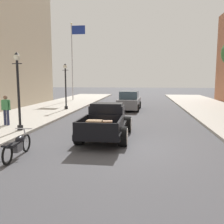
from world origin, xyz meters
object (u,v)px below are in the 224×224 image
object	(u,v)px
hotrod_truck_black	(107,121)
street_lamp_far	(66,83)
pedestrian_sidewalk_left	(6,108)
motorcycle_parked	(17,145)
street_lamp_near	(18,85)
flagpole	(74,53)
car_background_grey	(129,101)

from	to	relation	value
hotrod_truck_black	street_lamp_far	distance (m)	10.35
street_lamp_far	pedestrian_sidewalk_left	bearing A→B (deg)	-97.05
motorcycle_parked	street_lamp_near	size ratio (longest dim) A/B	0.55
pedestrian_sidewalk_left	flagpole	xyz separation A→B (m)	(-0.95, 16.81, 4.68)
street_lamp_near	flagpole	distance (m)	18.42
motorcycle_parked	pedestrian_sidewalk_left	xyz separation A→B (m)	(-3.30, 4.90, 0.64)
street_lamp_near	street_lamp_far	size ratio (longest dim) A/B	1.00
street_lamp_far	car_background_grey	bearing A→B (deg)	13.71
hotrod_truck_black	street_lamp_near	size ratio (longest dim) A/B	1.29
motorcycle_parked	car_background_grey	world-z (taller)	car_background_grey
pedestrian_sidewalk_left	flagpole	distance (m)	17.47
motorcycle_parked	street_lamp_far	bearing A→B (deg)	100.64
motorcycle_parked	street_lamp_near	bearing A→B (deg)	116.78
motorcycle_parked	street_lamp_far	xyz separation A→B (m)	(-2.35, 12.53, 1.94)
street_lamp_far	flagpole	xyz separation A→B (m)	(-1.90, 9.18, 3.39)
hotrod_truck_black	flagpole	xyz separation A→B (m)	(-6.80, 18.14, 5.02)
hotrod_truck_black	car_background_grey	bearing A→B (deg)	87.60
hotrod_truck_black	motorcycle_parked	bearing A→B (deg)	-125.58
pedestrian_sidewalk_left	flagpole	world-z (taller)	flagpole
street_lamp_near	motorcycle_parked	bearing A→B (deg)	-63.22
flagpole	pedestrian_sidewalk_left	bearing A→B (deg)	-86.75
street_lamp_far	flagpole	world-z (taller)	flagpole
hotrod_truck_black	motorcycle_parked	xyz separation A→B (m)	(-2.55, -3.56, -0.31)
hotrod_truck_black	pedestrian_sidewalk_left	xyz separation A→B (m)	(-5.85, 1.33, 0.33)
hotrod_truck_black	street_lamp_near	bearing A→B (deg)	177.50
car_background_grey	flagpole	xyz separation A→B (m)	(-7.23, 7.88, 5.00)
flagpole	motorcycle_parked	bearing A→B (deg)	-78.92
pedestrian_sidewalk_left	street_lamp_far	size ratio (longest dim) A/B	0.43
car_background_grey	street_lamp_near	size ratio (longest dim) A/B	1.14
pedestrian_sidewalk_left	street_lamp_far	xyz separation A→B (m)	(0.94, 7.63, 1.30)
motorcycle_parked	pedestrian_sidewalk_left	world-z (taller)	pedestrian_sidewalk_left
hotrod_truck_black	flagpole	distance (m)	20.01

